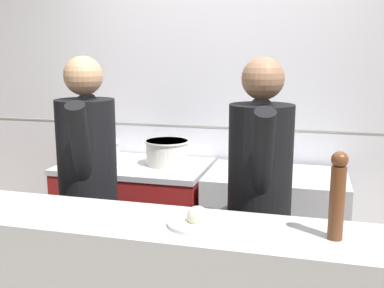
{
  "coord_description": "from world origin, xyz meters",
  "views": [
    {
      "loc": [
        0.72,
        -2.07,
        1.72
      ],
      "look_at": [
        -0.02,
        0.7,
        1.15
      ],
      "focal_mm": 42.0,
      "sensor_mm": 36.0,
      "label": 1
    }
  ],
  "objects_px": {
    "sauce_pot": "(167,152)",
    "chef_head_cook": "(88,184)",
    "stock_pot": "(99,152)",
    "chef_sous": "(259,197)",
    "plated_dish_appetiser": "(197,221)",
    "pepper_mill": "(338,194)",
    "oven_range": "(136,219)",
    "mixing_bowl_steel": "(266,167)"
  },
  "relations": [
    {
      "from": "oven_range",
      "to": "chef_head_cook",
      "type": "relative_size",
      "value": 0.65
    },
    {
      "from": "sauce_pot",
      "to": "chef_head_cook",
      "type": "bearing_deg",
      "value": -107.03
    },
    {
      "from": "chef_sous",
      "to": "mixing_bowl_steel",
      "type": "bearing_deg",
      "value": 83.76
    },
    {
      "from": "stock_pot",
      "to": "chef_sous",
      "type": "bearing_deg",
      "value": -27.91
    },
    {
      "from": "oven_range",
      "to": "plated_dish_appetiser",
      "type": "xyz_separation_m",
      "value": [
        0.83,
        -1.31,
        0.55
      ]
    },
    {
      "from": "chef_head_cook",
      "to": "plated_dish_appetiser",
      "type": "bearing_deg",
      "value": -53.26
    },
    {
      "from": "oven_range",
      "to": "sauce_pot",
      "type": "xyz_separation_m",
      "value": [
        0.25,
        0.03,
        0.55
      ]
    },
    {
      "from": "stock_pot",
      "to": "sauce_pot",
      "type": "distance_m",
      "value": 0.52
    },
    {
      "from": "stock_pot",
      "to": "chef_head_cook",
      "type": "distance_m",
      "value": 0.76
    },
    {
      "from": "pepper_mill",
      "to": "stock_pot",
      "type": "bearing_deg",
      "value": 143.17
    },
    {
      "from": "pepper_mill",
      "to": "chef_sous",
      "type": "xyz_separation_m",
      "value": [
        -0.37,
        0.56,
        -0.22
      ]
    },
    {
      "from": "sauce_pot",
      "to": "pepper_mill",
      "type": "height_order",
      "value": "pepper_mill"
    },
    {
      "from": "chef_head_cook",
      "to": "chef_sous",
      "type": "height_order",
      "value": "chef_head_cook"
    },
    {
      "from": "stock_pot",
      "to": "pepper_mill",
      "type": "xyz_separation_m",
      "value": [
        1.67,
        -1.25,
        0.18
      ]
    },
    {
      "from": "sauce_pot",
      "to": "mixing_bowl_steel",
      "type": "height_order",
      "value": "sauce_pot"
    },
    {
      "from": "chef_sous",
      "to": "sauce_pot",
      "type": "bearing_deg",
      "value": 126.62
    },
    {
      "from": "oven_range",
      "to": "chef_sous",
      "type": "relative_size",
      "value": 0.65
    },
    {
      "from": "mixing_bowl_steel",
      "to": "plated_dish_appetiser",
      "type": "xyz_separation_m",
      "value": [
        -0.18,
        -1.28,
        0.06
      ]
    },
    {
      "from": "oven_range",
      "to": "stock_pot",
      "type": "bearing_deg",
      "value": -168.62
    },
    {
      "from": "oven_range",
      "to": "mixing_bowl_steel",
      "type": "height_order",
      "value": "mixing_bowl_steel"
    },
    {
      "from": "mixing_bowl_steel",
      "to": "chef_head_cook",
      "type": "relative_size",
      "value": 0.17
    },
    {
      "from": "oven_range",
      "to": "chef_head_cook",
      "type": "bearing_deg",
      "value": -89.48
    },
    {
      "from": "plated_dish_appetiser",
      "to": "chef_sous",
      "type": "relative_size",
      "value": 0.15
    },
    {
      "from": "sauce_pot",
      "to": "mixing_bowl_steel",
      "type": "xyz_separation_m",
      "value": [
        0.75,
        -0.06,
        -0.06
      ]
    },
    {
      "from": "oven_range",
      "to": "chef_head_cook",
      "type": "height_order",
      "value": "chef_head_cook"
    },
    {
      "from": "stock_pot",
      "to": "mixing_bowl_steel",
      "type": "distance_m",
      "value": 1.27
    },
    {
      "from": "mixing_bowl_steel",
      "to": "pepper_mill",
      "type": "height_order",
      "value": "pepper_mill"
    },
    {
      "from": "oven_range",
      "to": "chef_sous",
      "type": "bearing_deg",
      "value": -35.69
    },
    {
      "from": "chef_head_cook",
      "to": "mixing_bowl_steel",
      "type": "bearing_deg",
      "value": 16.73
    },
    {
      "from": "plated_dish_appetiser",
      "to": "chef_sous",
      "type": "height_order",
      "value": "chef_sous"
    },
    {
      "from": "sauce_pot",
      "to": "chef_head_cook",
      "type": "xyz_separation_m",
      "value": [
        -0.24,
        -0.79,
        -0.04
      ]
    },
    {
      "from": "oven_range",
      "to": "chef_sous",
      "type": "xyz_separation_m",
      "value": [
        1.04,
        -0.74,
        0.5
      ]
    },
    {
      "from": "plated_dish_appetiser",
      "to": "chef_head_cook",
      "type": "distance_m",
      "value": 0.98
    },
    {
      "from": "chef_head_cook",
      "to": "sauce_pot",
      "type": "bearing_deg",
      "value": 53.42
    },
    {
      "from": "sauce_pot",
      "to": "mixing_bowl_steel",
      "type": "relative_size",
      "value": 1.12
    },
    {
      "from": "plated_dish_appetiser",
      "to": "chef_sous",
      "type": "distance_m",
      "value": 0.6
    },
    {
      "from": "stock_pot",
      "to": "plated_dish_appetiser",
      "type": "relative_size",
      "value": 1.22
    },
    {
      "from": "oven_range",
      "to": "pepper_mill",
      "type": "bearing_deg",
      "value": -42.91
    },
    {
      "from": "sauce_pot",
      "to": "chef_head_cook",
      "type": "height_order",
      "value": "chef_head_cook"
    },
    {
      "from": "pepper_mill",
      "to": "plated_dish_appetiser",
      "type": "bearing_deg",
      "value": 179.93
    },
    {
      "from": "stock_pot",
      "to": "oven_range",
      "type": "bearing_deg",
      "value": 11.38
    },
    {
      "from": "stock_pot",
      "to": "pepper_mill",
      "type": "height_order",
      "value": "pepper_mill"
    }
  ]
}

